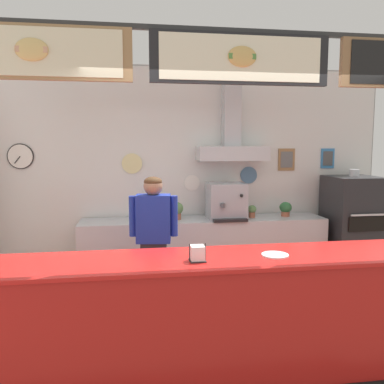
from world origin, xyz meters
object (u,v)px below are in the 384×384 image
Objects in this scene: espresso_machine at (226,201)px; potted_rosemary at (176,210)px; potted_sage at (252,211)px; napkin_holder at (197,254)px; pizza_oven at (352,227)px; potted_basil at (286,209)px; condiment_plate at (275,255)px; shop_worker at (154,241)px.

potted_rosemary is at bearing 176.05° from espresso_machine.
espresso_machine reaches higher than potted_sage.
potted_rosemary is at bearing 87.25° from napkin_holder.
espresso_machine is 2.61m from napkin_holder.
espresso_machine is (-1.84, 0.10, 0.40)m from pizza_oven.
potted_sage is at bearing 64.45° from napkin_holder.
potted_basil is 1.58m from potted_rosemary.
potted_rosemary is (-1.07, 0.03, 0.03)m from potted_sage.
potted_sage is 2.77m from napkin_holder.
condiment_plate is (-0.18, -2.43, -0.09)m from espresso_machine.
napkin_holder is (0.25, -1.42, 0.24)m from shop_worker.
napkin_holder is at bearing -175.41° from condiment_plate.
shop_worker is 6.53× the size of potted_rosemary.
pizza_oven is 11.57× the size of napkin_holder.
potted_sage reaches higher than condiment_plate.
pizza_oven is 1.88m from espresso_machine.
napkin_holder is at bearing -92.75° from potted_rosemary.
shop_worker reaches higher than potted_basil.
napkin_holder is at bearing 107.24° from shop_worker.
napkin_holder reaches higher than condiment_plate.
pizza_oven is 7.62× the size of potted_basil.
potted_basil is (-0.95, 0.14, 0.27)m from pizza_oven.
potted_sage is 0.81× the size of condiment_plate.
napkin_holder is (-2.65, -2.38, 0.37)m from pizza_oven.
pizza_oven is 6.49× the size of potted_rosemary.
potted_sage is (0.38, 0.02, -0.15)m from espresso_machine.
potted_rosemary is at bearing 176.65° from pizza_oven.
shop_worker is 1.46m from napkin_holder.
pizza_oven is at bearing -3.11° from espresso_machine.
pizza_oven is 0.99× the size of shop_worker.
potted_rosemary reaches higher than potted_basil.
shop_worker reaches higher than espresso_machine.
espresso_machine is 0.71m from potted_rosemary.
potted_rosemary is 1.13× the size of condiment_plate.
potted_sage is 1.07m from potted_rosemary.
potted_sage is (-1.46, 0.12, 0.26)m from pizza_oven.
shop_worker is 1.81m from potted_sage.
espresso_machine is 0.40m from potted_sage.
shop_worker is 2.25m from potted_basil.
potted_rosemary is 1.78× the size of napkin_holder.
espresso_machine is at bearing -127.87° from shop_worker.
potted_basil is at bearing -0.28° from potted_rosemary.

